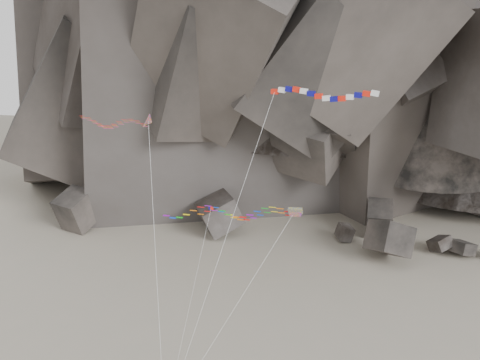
% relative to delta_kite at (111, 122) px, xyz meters
% --- Properties ---
extents(boulder_field, '(77.33, 17.79, 8.69)m').
position_rel_delta_kite_xyz_m(boulder_field, '(5.26, 31.23, -24.03)').
color(boulder_field, '#47423F').
rests_on(boulder_field, ground).
extents(delta_kite, '(13.13, 13.47, 25.80)m').
position_rel_delta_kite_xyz_m(delta_kite, '(0.00, 0.00, 0.00)').
color(delta_kite, red).
rests_on(delta_kite, ground).
extents(banner_kite, '(17.08, 13.01, 28.75)m').
position_rel_delta_kite_xyz_m(banner_kite, '(21.31, -1.03, 3.41)').
color(banner_kite, red).
rests_on(banner_kite, ground).
extents(parafoil_kite, '(15.31, 12.98, 16.82)m').
position_rel_delta_kite_xyz_m(parafoil_kite, '(11.88, -0.07, -8.99)').
color(parafoil_kite, '#CFC10B').
rests_on(parafoil_kite, ground).
extents(pennant_kite, '(2.34, 9.82, 17.22)m').
position_rel_delta_kite_xyz_m(pennant_kite, '(10.78, -5.27, -11.81)').
color(pennant_kite, red).
rests_on(pennant_kite, ground).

